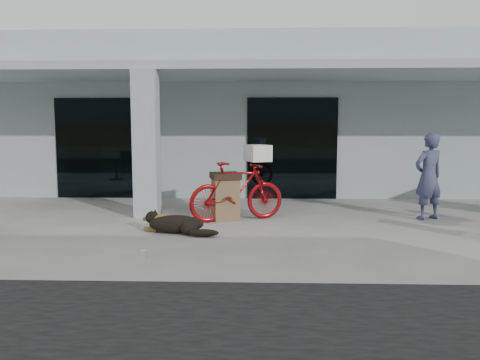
{
  "coord_description": "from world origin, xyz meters",
  "views": [
    {
      "loc": [
        0.82,
        -7.58,
        1.91
      ],
      "look_at": [
        0.55,
        0.52,
        1.0
      ],
      "focal_mm": 35.0,
      "sensor_mm": 36.0,
      "label": 1
    }
  ],
  "objects_px": {
    "dog": "(176,223)",
    "trash_receptacle": "(225,196)",
    "bicycle": "(237,191)",
    "person": "(429,176)"
  },
  "relations": [
    {
      "from": "dog",
      "to": "trash_receptacle",
      "type": "bearing_deg",
      "value": 78.74
    },
    {
      "from": "bicycle",
      "to": "person",
      "type": "height_order",
      "value": "person"
    },
    {
      "from": "dog",
      "to": "person",
      "type": "distance_m",
      "value": 5.3
    },
    {
      "from": "bicycle",
      "to": "person",
      "type": "bearing_deg",
      "value": -108.02
    },
    {
      "from": "dog",
      "to": "trash_receptacle",
      "type": "height_order",
      "value": "trash_receptacle"
    },
    {
      "from": "person",
      "to": "dog",
      "type": "bearing_deg",
      "value": -5.6
    },
    {
      "from": "dog",
      "to": "trash_receptacle",
      "type": "distance_m",
      "value": 1.57
    },
    {
      "from": "trash_receptacle",
      "to": "dog",
      "type": "bearing_deg",
      "value": -121.85
    },
    {
      "from": "bicycle",
      "to": "dog",
      "type": "relative_size",
      "value": 1.77
    },
    {
      "from": "dog",
      "to": "trash_receptacle",
      "type": "xyz_separation_m",
      "value": [
        0.81,
        1.31,
        0.3
      ]
    }
  ]
}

